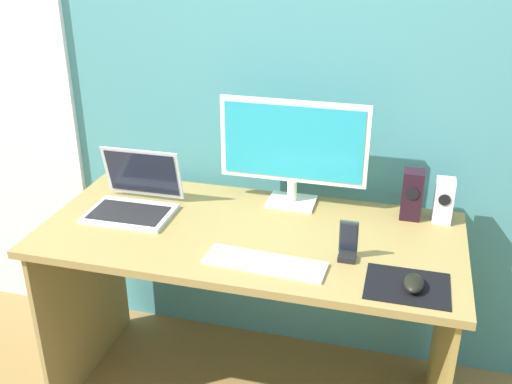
{
  "coord_description": "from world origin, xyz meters",
  "views": [
    {
      "loc": [
        0.5,
        -1.78,
        1.77
      ],
      "look_at": [
        0.03,
        -0.02,
        0.92
      ],
      "focal_mm": 41.89,
      "sensor_mm": 36.0,
      "label": 1
    }
  ],
  "objects_px": {
    "laptop": "(134,200)",
    "keyboard_external": "(265,263)",
    "speaker_right": "(444,201)",
    "phone_in_dock": "(348,246)",
    "monitor": "(293,148)",
    "speaker_near_monitor": "(412,195)",
    "mouse": "(414,283)"
  },
  "relations": [
    {
      "from": "speaker_right",
      "to": "laptop",
      "type": "relative_size",
      "value": 0.52
    },
    {
      "from": "keyboard_external",
      "to": "mouse",
      "type": "relative_size",
      "value": 3.91
    },
    {
      "from": "monitor",
      "to": "mouse",
      "type": "relative_size",
      "value": 5.55
    },
    {
      "from": "speaker_near_monitor",
      "to": "phone_in_dock",
      "type": "xyz_separation_m",
      "value": [
        -0.19,
        -0.35,
        -0.04
      ]
    },
    {
      "from": "monitor",
      "to": "speaker_near_monitor",
      "type": "xyz_separation_m",
      "value": [
        0.44,
        -0.0,
        -0.14
      ]
    },
    {
      "from": "laptop",
      "to": "phone_in_dock",
      "type": "xyz_separation_m",
      "value": [
        0.81,
        -0.14,
        0.0
      ]
    },
    {
      "from": "mouse",
      "to": "phone_in_dock",
      "type": "bearing_deg",
      "value": 150.38
    },
    {
      "from": "keyboard_external",
      "to": "phone_in_dock",
      "type": "xyz_separation_m",
      "value": [
        0.25,
        0.1,
        0.04
      ]
    },
    {
      "from": "phone_in_dock",
      "to": "speaker_near_monitor",
      "type": "bearing_deg",
      "value": 62.17
    },
    {
      "from": "laptop",
      "to": "keyboard_external",
      "type": "relative_size",
      "value": 0.8
    },
    {
      "from": "speaker_right",
      "to": "laptop",
      "type": "height_order",
      "value": "laptop"
    },
    {
      "from": "speaker_right",
      "to": "laptop",
      "type": "distance_m",
      "value": 1.13
    },
    {
      "from": "speaker_right",
      "to": "phone_in_dock",
      "type": "bearing_deg",
      "value": -130.21
    },
    {
      "from": "speaker_right",
      "to": "mouse",
      "type": "bearing_deg",
      "value": -100.23
    },
    {
      "from": "laptop",
      "to": "phone_in_dock",
      "type": "bearing_deg",
      "value": -9.89
    },
    {
      "from": "speaker_right",
      "to": "speaker_near_monitor",
      "type": "height_order",
      "value": "speaker_near_monitor"
    },
    {
      "from": "speaker_near_monitor",
      "to": "mouse",
      "type": "height_order",
      "value": "speaker_near_monitor"
    },
    {
      "from": "monitor",
      "to": "speaker_near_monitor",
      "type": "distance_m",
      "value": 0.46
    },
    {
      "from": "monitor",
      "to": "speaker_right",
      "type": "relative_size",
      "value": 3.41
    },
    {
      "from": "keyboard_external",
      "to": "speaker_right",
      "type": "bearing_deg",
      "value": 42.93
    },
    {
      "from": "monitor",
      "to": "laptop",
      "type": "bearing_deg",
      "value": -159.18
    },
    {
      "from": "speaker_right",
      "to": "speaker_near_monitor",
      "type": "distance_m",
      "value": 0.11
    },
    {
      "from": "speaker_near_monitor",
      "to": "keyboard_external",
      "type": "height_order",
      "value": "speaker_near_monitor"
    },
    {
      "from": "laptop",
      "to": "mouse",
      "type": "xyz_separation_m",
      "value": [
        1.02,
        -0.26,
        -0.02
      ]
    },
    {
      "from": "mouse",
      "to": "keyboard_external",
      "type": "bearing_deg",
      "value": 178.02
    },
    {
      "from": "keyboard_external",
      "to": "mouse",
      "type": "xyz_separation_m",
      "value": [
        0.46,
        -0.02,
        0.02
      ]
    },
    {
      "from": "speaker_right",
      "to": "mouse",
      "type": "height_order",
      "value": "speaker_right"
    },
    {
      "from": "monitor",
      "to": "phone_in_dock",
      "type": "distance_m",
      "value": 0.47
    },
    {
      "from": "speaker_right",
      "to": "laptop",
      "type": "xyz_separation_m",
      "value": [
        -1.11,
        -0.21,
        -0.04
      ]
    },
    {
      "from": "monitor",
      "to": "keyboard_external",
      "type": "xyz_separation_m",
      "value": [
        0.01,
        -0.46,
        -0.22
      ]
    },
    {
      "from": "mouse",
      "to": "phone_in_dock",
      "type": "relative_size",
      "value": 0.72
    },
    {
      "from": "keyboard_external",
      "to": "phone_in_dock",
      "type": "bearing_deg",
      "value": 25.6
    }
  ]
}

